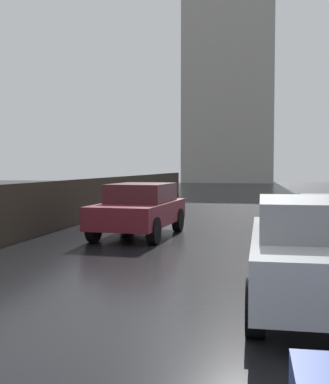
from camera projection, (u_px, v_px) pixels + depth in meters
ground at (69, 358)px, 5.01m from camera, size 120.00×120.00×0.00m
car_silver_near_kerb at (313, 250)px, 6.88m from camera, size 1.77×4.41×1.47m
car_maroon_mid_road at (140, 208)px, 13.83m from camera, size 1.97×4.06×1.44m
distant_tower at (230, 80)px, 61.95m from camera, size 10.76×9.76×25.10m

